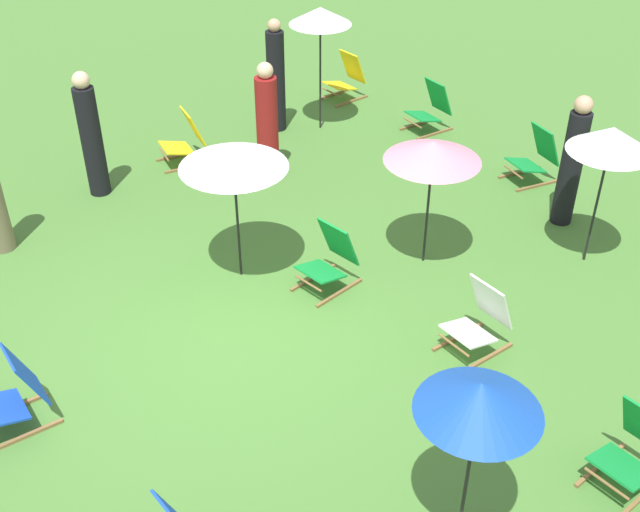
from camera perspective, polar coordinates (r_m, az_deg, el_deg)
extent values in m
plane|color=#477A33|center=(8.85, -5.95, -5.54)|extent=(40.00, 40.00, 0.00)
cube|color=olive|center=(13.49, 7.13, 9.48)|extent=(0.13, 0.76, 0.04)
cube|color=olive|center=(13.19, 8.35, 8.78)|extent=(0.13, 0.76, 0.04)
cube|color=#148C38|center=(13.17, 7.48, 10.03)|extent=(0.53, 0.49, 0.13)
cube|color=#148C38|center=(13.24, 8.59, 11.40)|extent=(0.51, 0.31, 0.57)
cylinder|color=olive|center=(13.08, 6.77, 9.57)|extent=(0.44, 0.08, 0.03)
cube|color=olive|center=(8.48, -21.60, -10.32)|extent=(0.11, 0.76, 0.04)
cube|color=olive|center=(8.16, -20.72, -12.20)|extent=(0.11, 0.76, 0.04)
cube|color=#1947B7|center=(8.14, -22.21, -10.23)|extent=(0.52, 0.48, 0.13)
cube|color=#1947B7|center=(7.99, -20.61, -8.05)|extent=(0.50, 0.30, 0.57)
cube|color=olive|center=(14.58, 1.15, 11.71)|extent=(0.05, 0.76, 0.04)
cube|color=olive|center=(14.27, 2.31, 11.17)|extent=(0.05, 0.76, 0.04)
cube|color=yellow|center=(14.26, 1.43, 12.28)|extent=(0.49, 0.44, 0.13)
cube|color=yellow|center=(14.35, 2.38, 13.59)|extent=(0.49, 0.26, 0.57)
cylinder|color=olive|center=(14.17, 0.79, 11.82)|extent=(0.44, 0.04, 0.03)
cube|color=olive|center=(8.85, 9.99, -5.79)|extent=(0.09, 0.76, 0.04)
cube|color=olive|center=(8.64, 12.05, -7.27)|extent=(0.09, 0.76, 0.04)
cube|color=white|center=(8.52, 10.72, -5.51)|extent=(0.51, 0.47, 0.13)
cube|color=white|center=(8.53, 12.33, -3.27)|extent=(0.50, 0.28, 0.57)
cylinder|color=olive|center=(8.45, 9.72, -6.42)|extent=(0.44, 0.06, 0.03)
cube|color=olive|center=(9.59, -0.47, -1.57)|extent=(0.09, 0.76, 0.04)
cube|color=olive|center=(9.34, 1.42, -2.69)|extent=(0.09, 0.76, 0.04)
cube|color=#148C38|center=(9.26, 0.03, -1.13)|extent=(0.51, 0.47, 0.13)
cube|color=#148C38|center=(9.28, 1.35, 1.03)|extent=(0.50, 0.28, 0.57)
cylinder|color=olive|center=(9.19, -0.86, -2.00)|extent=(0.44, 0.06, 0.03)
cube|color=olive|center=(7.86, 19.72, -14.10)|extent=(0.05, 0.76, 0.04)
cube|color=#148C38|center=(7.56, 21.06, -14.08)|extent=(0.49, 0.44, 0.13)
cylinder|color=olive|center=(7.48, 20.11, -15.26)|extent=(0.44, 0.04, 0.03)
cube|color=olive|center=(12.24, 14.31, 5.90)|extent=(0.25, 0.74, 0.04)
cube|color=olive|center=(11.95, 15.54, 4.95)|extent=(0.25, 0.74, 0.04)
cube|color=#148C38|center=(11.92, 14.71, 6.40)|extent=(0.58, 0.55, 0.13)
cube|color=#148C38|center=(11.97, 16.06, 7.82)|extent=(0.53, 0.37, 0.57)
cylinder|color=olive|center=(11.83, 13.89, 5.94)|extent=(0.43, 0.15, 0.03)
cube|color=olive|center=(12.55, -10.13, 7.20)|extent=(0.22, 0.75, 0.04)
cube|color=olive|center=(12.17, -9.50, 6.36)|extent=(0.22, 0.75, 0.04)
cube|color=yellow|center=(12.22, -10.38, 7.73)|extent=(0.57, 0.54, 0.13)
cube|color=yellow|center=(12.17, -9.16, 9.21)|extent=(0.53, 0.36, 0.57)
cylinder|color=olive|center=(12.21, -11.24, 7.22)|extent=(0.43, 0.14, 0.03)
cylinder|color=black|center=(6.36, 10.72, -15.04)|extent=(0.03, 0.03, 1.78)
cone|color=#194CB2|center=(5.80, 11.54, -10.04)|extent=(0.95, 0.95, 0.28)
cylinder|color=black|center=(9.57, 7.86, 3.73)|extent=(0.03, 0.03, 1.64)
cone|color=pink|center=(9.23, 8.21, 7.56)|extent=(1.15, 1.15, 0.25)
cylinder|color=black|center=(12.92, 0.02, 13.31)|extent=(0.03, 0.03, 1.99)
cone|color=white|center=(12.63, 0.02, 17.07)|extent=(0.98, 0.98, 0.26)
cylinder|color=black|center=(9.26, -6.04, 2.92)|extent=(0.03, 0.03, 1.69)
cone|color=white|center=(8.89, -6.33, 7.08)|extent=(1.25, 1.25, 0.22)
cylinder|color=black|center=(10.03, 19.55, 4.00)|extent=(0.03, 0.03, 1.80)
cone|color=white|center=(9.69, 20.42, 7.95)|extent=(0.99, 0.99, 0.31)
cylinder|color=black|center=(10.82, 17.74, 6.03)|extent=(0.40, 0.40, 1.59)
sphere|color=tan|center=(10.45, 18.61, 10.37)|extent=(0.24, 0.24, 0.24)
cylinder|color=black|center=(12.97, -3.22, 12.54)|extent=(0.33, 0.33, 1.65)
sphere|color=tan|center=(12.66, -3.35, 16.39)|extent=(0.21, 0.21, 0.21)
cylinder|color=black|center=(11.46, -16.23, 7.95)|extent=(0.33, 0.33, 1.59)
sphere|color=beige|center=(11.11, -16.99, 12.12)|extent=(0.24, 0.24, 0.24)
cylinder|color=maroon|center=(11.58, -3.86, 9.33)|extent=(0.43, 0.43, 1.51)
sphere|color=beige|center=(11.24, -4.03, 13.30)|extent=(0.24, 0.24, 0.24)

